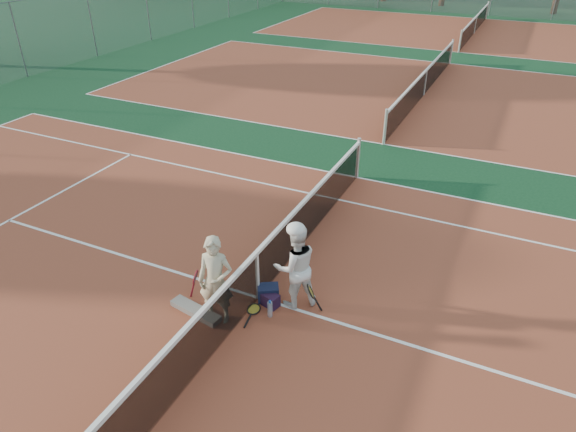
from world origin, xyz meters
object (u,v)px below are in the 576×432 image
(player_a, at_px, (216,280))
(sports_bag_navy, at_px, (268,293))
(racket_red, at_px, (196,284))
(player_b, at_px, (296,266))
(net_main, at_px, (257,275))
(water_bottle, at_px, (270,309))
(sports_bag_purple, at_px, (271,300))
(racket_black_held, at_px, (311,299))
(racket_spare, at_px, (254,309))

(player_a, bearing_deg, sports_bag_navy, 42.14)
(racket_red, xyz_separation_m, sports_bag_navy, (1.18, 0.49, -0.15))
(player_a, bearing_deg, racket_red, 139.60)
(player_b, bearing_deg, net_main, -26.06)
(water_bottle, bearing_deg, player_b, 65.02)
(sports_bag_navy, xyz_separation_m, sports_bag_purple, (0.11, -0.13, -0.03))
(player_b, distance_m, racket_red, 1.84)
(racket_red, xyz_separation_m, racket_black_held, (1.99, 0.53, -0.01))
(net_main, relative_size, water_bottle, 36.60)
(racket_red, xyz_separation_m, water_bottle, (1.42, 0.11, -0.14))
(sports_bag_purple, bearing_deg, racket_spare, -129.80)
(player_b, bearing_deg, sports_bag_purple, -4.48)
(player_a, distance_m, sports_bag_navy, 1.17)
(water_bottle, bearing_deg, sports_bag_navy, 121.20)
(racket_black_held, bearing_deg, player_b, -44.40)
(net_main, bearing_deg, racket_spare, -74.77)
(player_a, xyz_separation_m, sports_bag_navy, (0.53, 0.81, -0.66))
(racket_red, relative_size, water_bottle, 1.95)
(racket_spare, relative_size, sports_bag_navy, 1.61)
(player_a, height_order, water_bottle, player_a)
(player_a, bearing_deg, net_main, 51.00)
(racket_black_held, xyz_separation_m, water_bottle, (-0.57, -0.42, -0.13))
(racket_spare, bearing_deg, sports_bag_navy, -22.26)
(racket_red, distance_m, racket_spare, 1.13)
(racket_black_held, height_order, sports_bag_navy, racket_black_held)
(net_main, distance_m, racket_spare, 0.60)
(racket_spare, distance_m, sports_bag_purple, 0.33)
(player_b, bearing_deg, racket_spare, 1.41)
(player_b, height_order, racket_spare, player_b)
(racket_spare, bearing_deg, sports_bag_purple, -48.57)
(player_b, relative_size, racket_red, 2.69)
(racket_spare, height_order, sports_bag_purple, sports_bag_purple)
(player_a, bearing_deg, player_b, 28.51)
(net_main, height_order, racket_red, net_main)
(player_a, distance_m, racket_red, 0.89)
(racket_red, bearing_deg, sports_bag_navy, 5.47)
(player_a, height_order, sports_bag_navy, player_a)
(player_b, relative_size, racket_spare, 2.63)
(net_main, distance_m, racket_red, 1.12)
(net_main, distance_m, sports_bag_purple, 0.50)
(racket_spare, bearing_deg, player_b, -56.72)
(racket_red, bearing_deg, sports_bag_purple, -1.65)
(player_b, bearing_deg, player_a, 2.37)
(player_b, height_order, racket_black_held, player_b)
(racket_black_held, distance_m, racket_spare, 1.02)
(player_a, relative_size, racket_red, 2.76)
(racket_black_held, bearing_deg, water_bottle, 8.08)
(racket_spare, height_order, sports_bag_navy, sports_bag_navy)
(player_a, distance_m, racket_black_held, 1.67)
(player_b, relative_size, water_bottle, 5.26)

